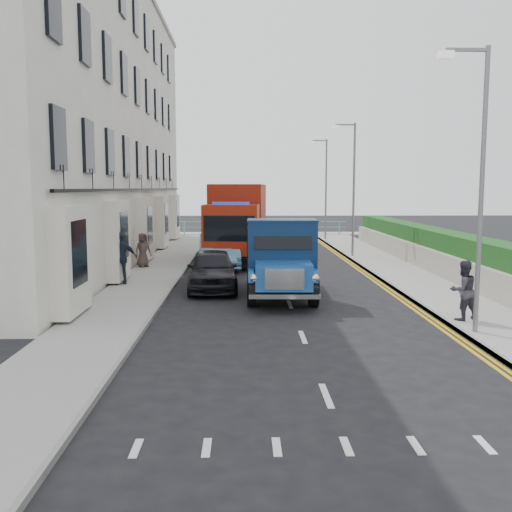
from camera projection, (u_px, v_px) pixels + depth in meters
name	position (u px, v px, depth m)	size (l,w,h in m)	color
ground	(295.00, 319.00, 16.09)	(120.00, 120.00, 0.00)	black
pavement_west	(158.00, 271.00, 24.90)	(2.40, 38.00, 0.12)	gray
pavement_east	(397.00, 270.00, 25.14)	(2.60, 38.00, 0.12)	gray
promenade	(262.00, 234.00, 44.87)	(30.00, 2.50, 0.12)	gray
sea_plane	(254.00, 216.00, 75.65)	(120.00, 120.00, 0.00)	slate
terrace_west	(80.00, 116.00, 27.93)	(6.31, 30.20, 14.25)	silver
garden_east	(440.00, 251.00, 25.08)	(1.45, 28.00, 1.75)	#B2AD9E
seafront_railing	(262.00, 228.00, 44.01)	(13.00, 0.08, 1.11)	#59B2A5
lamp_near	(477.00, 175.00, 13.72)	(1.23, 0.18, 7.00)	slate
lamp_mid	(352.00, 182.00, 29.61)	(1.23, 0.18, 7.00)	slate
lamp_far	(324.00, 183.00, 39.53)	(1.23, 0.18, 7.00)	slate
bedford_lorry	(282.00, 264.00, 18.52)	(2.38, 5.65, 2.63)	black
red_lorry	(238.00, 221.00, 28.46)	(3.09, 7.53, 3.85)	black
parked_car_front	(212.00, 270.00, 20.62)	(1.74, 4.32, 1.47)	black
parked_car_mid	(219.00, 251.00, 26.20)	(1.65, 4.74, 1.56)	teal
parked_car_rear	(221.00, 248.00, 28.55)	(1.95, 4.80, 1.39)	#ACACB1
seafront_car_left	(258.00, 232.00, 37.56)	(2.62, 5.69, 1.58)	black
seafront_car_right	(273.00, 231.00, 39.88)	(1.60, 3.98, 1.36)	#999A9D
pedestrian_east_far	(463.00, 290.00, 15.35)	(0.79, 0.62, 1.63)	#35313C
pedestrian_west_near	(121.00, 258.00, 21.04)	(1.16, 0.48, 1.97)	#1C2633
pedestrian_west_far	(143.00, 250.00, 25.72)	(0.75, 0.49, 1.54)	#40322E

